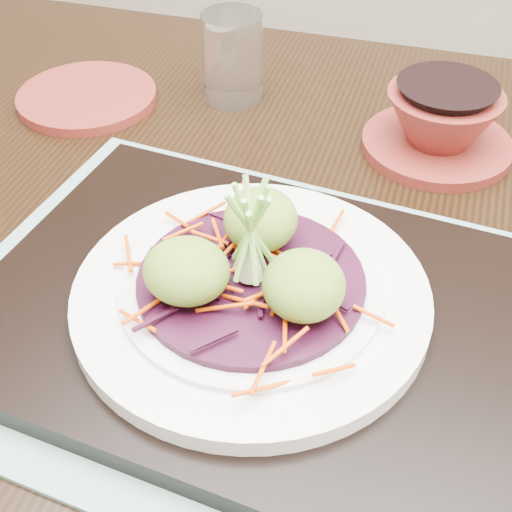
% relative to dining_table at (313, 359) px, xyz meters
% --- Properties ---
extents(dining_table, '(1.39, 1.02, 0.81)m').
position_rel_dining_table_xyz_m(dining_table, '(0.00, 0.00, 0.00)').
color(dining_table, black).
rests_on(dining_table, ground).
extents(placemat, '(0.52, 0.44, 0.00)m').
position_rel_dining_table_xyz_m(placemat, '(-0.04, -0.06, 0.11)').
color(placemat, gray).
rests_on(placemat, dining_table).
extents(serving_tray, '(0.45, 0.37, 0.02)m').
position_rel_dining_table_xyz_m(serving_tray, '(-0.04, -0.06, 0.12)').
color(serving_tray, black).
rests_on(serving_tray, placemat).
extents(white_plate, '(0.26, 0.26, 0.02)m').
position_rel_dining_table_xyz_m(white_plate, '(-0.04, -0.06, 0.14)').
color(white_plate, silver).
rests_on(white_plate, serving_tray).
extents(cabbage_bed, '(0.16, 0.16, 0.01)m').
position_rel_dining_table_xyz_m(cabbage_bed, '(-0.04, -0.06, 0.15)').
color(cabbage_bed, black).
rests_on(cabbage_bed, white_plate).
extents(carrot_julienne, '(0.20, 0.20, 0.01)m').
position_rel_dining_table_xyz_m(carrot_julienne, '(-0.04, -0.06, 0.16)').
color(carrot_julienne, '#DA4303').
rests_on(carrot_julienne, cabbage_bed).
extents(guacamole_scoops, '(0.14, 0.12, 0.04)m').
position_rel_dining_table_xyz_m(guacamole_scoops, '(-0.04, -0.07, 0.17)').
color(guacamole_scoops, olive).
rests_on(guacamole_scoops, cabbage_bed).
extents(scallion_garnish, '(0.06, 0.06, 0.09)m').
position_rel_dining_table_xyz_m(scallion_garnish, '(-0.04, -0.06, 0.19)').
color(scallion_garnish, '#83C44E').
rests_on(scallion_garnish, cabbage_bed).
extents(terracotta_side_plate, '(0.15, 0.15, 0.01)m').
position_rel_dining_table_xyz_m(terracotta_side_plate, '(-0.28, 0.23, 0.11)').
color(terracotta_side_plate, maroon).
rests_on(terracotta_side_plate, dining_table).
extents(water_glass, '(0.08, 0.08, 0.09)m').
position_rel_dining_table_xyz_m(water_glass, '(-0.12, 0.27, 0.15)').
color(water_glass, white).
rests_on(water_glass, dining_table).
extents(terracotta_bowl_set, '(0.20, 0.20, 0.06)m').
position_rel_dining_table_xyz_m(terracotta_bowl_set, '(0.09, 0.20, 0.13)').
color(terracotta_bowl_set, maroon).
rests_on(terracotta_bowl_set, dining_table).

